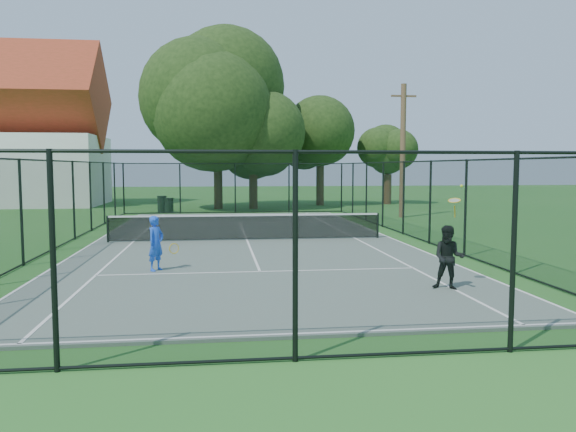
{
  "coord_description": "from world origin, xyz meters",
  "views": [
    {
      "loc": [
        -1.08,
        -20.7,
        2.76
      ],
      "look_at": [
        1.16,
        -3.0,
        1.2
      ],
      "focal_mm": 35.0,
      "sensor_mm": 36.0,
      "label": 1
    }
  ],
  "objects": [
    {
      "name": "trash_bin_left",
      "position": [
        -4.42,
        14.05,
        0.51
      ],
      "size": [
        0.58,
        0.58,
        1.01
      ],
      "color": "black",
      "rests_on": "ground"
    },
    {
      "name": "tree_far_right",
      "position": [
        11.52,
        19.76,
        3.18
      ],
      "size": [
        3.89,
        3.89,
        5.14
      ],
      "color": "#332114",
      "rests_on": "ground"
    },
    {
      "name": "ground",
      "position": [
        0.0,
        0.0,
        0.0
      ],
      "size": [
        120.0,
        120.0,
        0.0
      ],
      "primitive_type": "plane",
      "color": "#266221"
    },
    {
      "name": "tree_near_left",
      "position": [
        -1.0,
        16.63,
        6.25
      ],
      "size": [
        7.78,
        7.78,
        10.15
      ],
      "color": "#332114",
      "rests_on": "ground"
    },
    {
      "name": "player_black",
      "position": [
        3.98,
        -9.01,
        0.78
      ],
      "size": [
        1.01,
        1.09,
        2.3
      ],
      "color": "black",
      "rests_on": "tennis_court"
    },
    {
      "name": "tennis_court",
      "position": [
        0.0,
        0.0,
        0.03
      ],
      "size": [
        11.0,
        24.0,
        0.06
      ],
      "primitive_type": "cube",
      "color": "slate",
      "rests_on": "ground"
    },
    {
      "name": "fence",
      "position": [
        0.0,
        0.0,
        1.5
      ],
      "size": [
        13.1,
        26.1,
        3.0
      ],
      "color": "black",
      "rests_on": "ground"
    },
    {
      "name": "player_blue",
      "position": [
        -2.67,
        -5.88,
        0.78
      ],
      "size": [
        0.87,
        0.63,
        1.43
      ],
      "color": "blue",
      "rests_on": "tennis_court"
    },
    {
      "name": "tennis_net",
      "position": [
        0.0,
        0.0,
        0.58
      ],
      "size": [
        10.08,
        0.08,
        0.95
      ],
      "color": "black",
      "rests_on": "tennis_court"
    },
    {
      "name": "tree_near_right",
      "position": [
        6.31,
        19.18,
        4.49
      ],
      "size": [
        5.13,
        5.13,
        7.08
      ],
      "color": "#332114",
      "rests_on": "ground"
    },
    {
      "name": "utility_pole",
      "position": [
        8.99,
        9.0,
        3.68
      ],
      "size": [
        1.4,
        0.3,
        7.24
      ],
      "color": "#4C3823",
      "rests_on": "ground"
    },
    {
      "name": "trash_bin_right",
      "position": [
        -4.0,
        13.94,
        0.45
      ],
      "size": [
        0.58,
        0.58,
        0.89
      ],
      "color": "black",
      "rests_on": "ground"
    },
    {
      "name": "tree_near_mid",
      "position": [
        1.31,
        16.43,
        4.54
      ],
      "size": [
        5.63,
        5.63,
        7.37
      ],
      "color": "#332114",
      "rests_on": "ground"
    }
  ]
}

